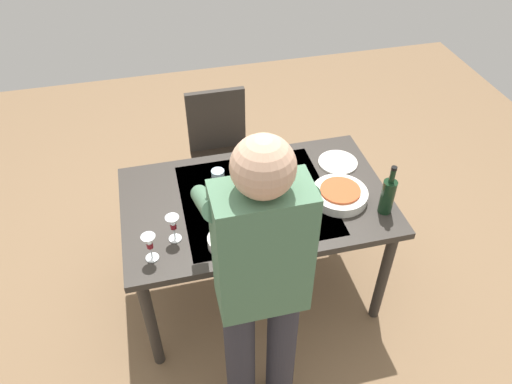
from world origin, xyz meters
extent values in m
plane|color=#846647|center=(0.00, 0.00, 0.00)|extent=(6.00, 6.00, 0.00)
cube|color=#332D28|center=(0.00, 0.00, 0.75)|extent=(1.44, 0.88, 0.04)
cube|color=#B2B7C1|center=(0.00, 0.00, 0.76)|extent=(0.79, 0.75, 0.00)
cylinder|color=#332D28|center=(-0.65, -0.37, 0.36)|extent=(0.06, 0.06, 0.73)
cylinder|color=#332D28|center=(0.65, -0.37, 0.36)|extent=(0.06, 0.06, 0.73)
cylinder|color=#332D28|center=(-0.65, 0.37, 0.36)|extent=(0.06, 0.06, 0.73)
cylinder|color=#332D28|center=(0.65, 0.37, 0.36)|extent=(0.06, 0.06, 0.73)
cube|color=black|center=(0.06, -0.74, 0.45)|extent=(0.40, 0.40, 0.04)
cube|color=#332D28|center=(0.06, -0.92, 0.70)|extent=(0.40, 0.04, 0.45)
cylinder|color=#332D28|center=(-0.11, -0.91, 0.23)|extent=(0.04, 0.04, 0.43)
cylinder|color=#332D28|center=(0.23, -0.91, 0.23)|extent=(0.04, 0.04, 0.43)
cylinder|color=#332D28|center=(-0.11, -0.57, 0.23)|extent=(0.04, 0.04, 0.43)
cylinder|color=#332D28|center=(0.23, -0.57, 0.23)|extent=(0.04, 0.04, 0.43)
cylinder|color=#2D2D38|center=(0.25, 0.72, 0.44)|extent=(0.14, 0.14, 0.88)
cylinder|color=#2D2D38|center=(0.05, 0.72, 0.44)|extent=(0.14, 0.14, 0.88)
cube|color=#4C7556|center=(0.15, 0.72, 1.18)|extent=(0.36, 0.20, 0.60)
sphere|color=tan|center=(0.15, 0.72, 1.58)|extent=(0.22, 0.22, 0.22)
cylinder|color=#4C7556|center=(0.32, 0.48, 1.25)|extent=(0.08, 0.52, 0.40)
cylinder|color=#4C7556|center=(-0.02, 0.48, 1.25)|extent=(0.08, 0.52, 0.40)
cylinder|color=black|center=(-0.64, 0.25, 0.87)|extent=(0.07, 0.07, 0.20)
cylinder|color=black|center=(-0.64, 0.25, 1.01)|extent=(0.03, 0.03, 0.08)
cylinder|color=black|center=(-0.64, 0.25, 1.05)|extent=(0.03, 0.03, 0.02)
cylinder|color=white|center=(0.58, 0.29, 0.77)|extent=(0.06, 0.06, 0.01)
cylinder|color=white|center=(0.58, 0.29, 0.81)|extent=(0.01, 0.01, 0.07)
cone|color=white|center=(0.58, 0.29, 0.88)|extent=(0.07, 0.07, 0.07)
cylinder|color=maroon|center=(0.58, 0.29, 0.86)|extent=(0.03, 0.03, 0.03)
cylinder|color=white|center=(0.46, 0.19, 0.77)|extent=(0.06, 0.06, 0.01)
cylinder|color=white|center=(0.46, 0.19, 0.81)|extent=(0.01, 0.01, 0.07)
cone|color=white|center=(0.46, 0.19, 0.88)|extent=(0.07, 0.07, 0.07)
cylinder|color=maroon|center=(0.46, 0.19, 0.86)|extent=(0.03, 0.03, 0.03)
cylinder|color=silver|center=(0.13, 0.07, 0.81)|extent=(0.07, 0.07, 0.09)
cylinder|color=silver|center=(0.18, -0.16, 0.82)|extent=(0.07, 0.07, 0.10)
cylinder|color=white|center=(-0.44, 0.11, 0.79)|extent=(0.30, 0.30, 0.05)
cylinder|color=#C6562D|center=(-0.44, 0.11, 0.82)|extent=(0.22, 0.22, 0.03)
cylinder|color=white|center=(0.22, 0.29, 0.79)|extent=(0.18, 0.18, 0.05)
cylinder|color=#4C843D|center=(0.22, 0.29, 0.82)|extent=(0.13, 0.13, 0.03)
cylinder|color=white|center=(-0.54, -0.19, 0.77)|extent=(0.23, 0.23, 0.01)
cube|color=silver|center=(-0.04, -0.23, 0.77)|extent=(0.08, 0.19, 0.00)
cube|color=silver|center=(-0.07, 0.22, 0.77)|extent=(0.02, 0.18, 0.00)
camera|label=1|loc=(0.47, 1.91, 2.57)|focal=34.52mm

